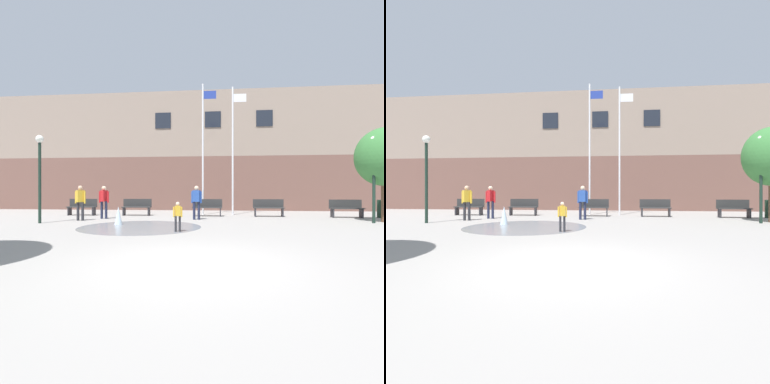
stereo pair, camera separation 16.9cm
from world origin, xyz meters
TOP-DOWN VIEW (x-y plane):
  - ground_plane at (0.00, 0.00)m, footprint 100.00×100.00m
  - library_building at (0.00, 18.31)m, footprint 36.00×6.05m
  - splash_fountain at (-2.75, 5.70)m, footprint 4.55×4.55m
  - park_bench_far_left at (-7.10, 10.48)m, footprint 1.60×0.44m
  - park_bench_left_of_flagpoles at (-4.05, 10.67)m, footprint 1.60×0.44m
  - park_bench_center at (-0.16, 10.57)m, footprint 1.60×0.44m
  - park_bench_under_right_flagpole at (3.06, 10.62)m, footprint 1.60×0.44m
  - park_bench_near_trashcan at (6.89, 10.40)m, footprint 1.60×0.44m
  - adult_watching at (-0.57, 8.56)m, footprint 0.50×0.28m
  - adult_near_bench at (-5.08, 8.58)m, footprint 0.50×0.38m
  - child_running at (-0.83, 4.30)m, footprint 0.31×0.24m
  - adult_in_red at (-5.79, 7.58)m, footprint 0.50×0.39m
  - flagpole_left at (-0.42, 11.48)m, footprint 0.80×0.10m
  - flagpole_right at (1.26, 11.48)m, footprint 0.80×0.10m
  - lamp_post_left_lane at (-6.95, 6.35)m, footprint 0.32×0.32m
  - lamp_post_right_lane at (6.95, 7.76)m, footprint 0.32×0.32m

SIDE VIEW (x-z plane):
  - ground_plane at x=0.00m, z-range 0.00..0.00m
  - splash_fountain at x=-2.75m, z-range -0.25..0.48m
  - park_bench_far_left at x=-7.10m, z-range 0.02..0.93m
  - park_bench_left_of_flagpoles at x=-4.05m, z-range 0.02..0.93m
  - park_bench_center at x=-0.16m, z-range 0.02..0.93m
  - park_bench_under_right_flagpole at x=3.06m, z-range 0.02..0.93m
  - park_bench_near_trashcan at x=6.89m, z-range 0.02..0.93m
  - child_running at x=-0.83m, z-range 0.09..1.07m
  - adult_watching at x=-0.57m, z-range 0.14..1.73m
  - adult_near_bench at x=-5.08m, z-range 0.14..1.73m
  - adult_in_red at x=-5.79m, z-range 0.14..1.73m
  - lamp_post_right_lane at x=6.95m, z-range 0.58..4.23m
  - lamp_post_left_lane at x=-6.95m, z-range 0.58..4.26m
  - flagpole_right at x=1.26m, z-range 0.24..7.42m
  - flagpole_left at x=-0.42m, z-range 0.24..7.65m
  - library_building at x=0.00m, z-range 0.00..8.37m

